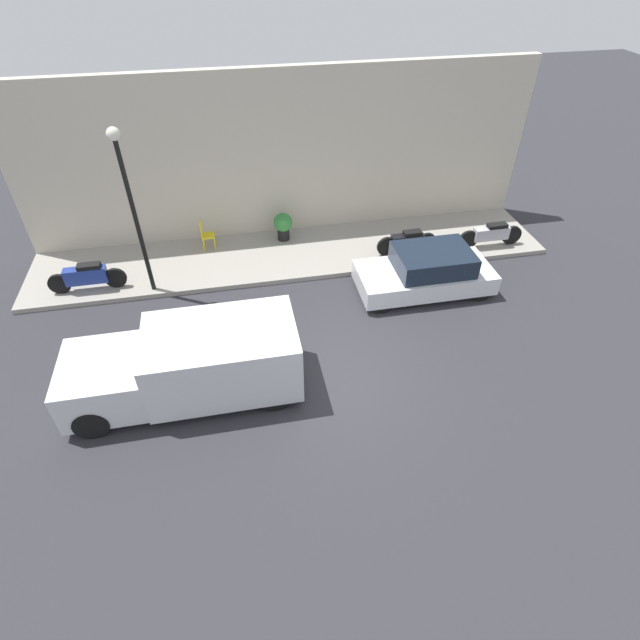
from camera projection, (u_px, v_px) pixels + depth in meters
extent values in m
plane|color=#2D2D33|center=(328.00, 376.00, 11.90)|extent=(60.00, 60.00, 0.00)
cube|color=gray|center=(293.00, 254.00, 15.95)|extent=(2.95, 16.01, 0.15)
cube|color=beige|center=(282.00, 157.00, 15.55)|extent=(0.30, 16.01, 5.22)
cube|color=silver|center=(424.00, 277.00, 14.31)|extent=(1.76, 3.83, 0.55)
cube|color=#192333|center=(433.00, 260.00, 13.98)|extent=(1.55, 2.11, 0.58)
cylinder|color=black|center=(382.00, 303.00, 13.61)|extent=(0.20, 0.60, 0.60)
cylinder|color=black|center=(367.00, 272.00, 14.75)|extent=(0.20, 0.60, 0.60)
cylinder|color=black|center=(482.00, 290.00, 14.05)|extent=(0.20, 0.60, 0.60)
cylinder|color=black|center=(460.00, 261.00, 15.19)|extent=(0.20, 0.60, 0.60)
cube|color=silver|center=(223.00, 357.00, 11.07)|extent=(2.00, 3.31, 1.48)
cube|color=silver|center=(106.00, 380.00, 10.83)|extent=(1.90, 1.78, 1.03)
cube|color=#192333|center=(89.00, 372.00, 10.60)|extent=(1.70, 0.98, 0.41)
cylinder|color=black|center=(91.00, 423.00, 10.35)|extent=(0.22, 0.74, 0.74)
cylinder|color=black|center=(103.00, 365.00, 11.67)|extent=(0.22, 0.74, 0.74)
cylinder|color=black|center=(275.00, 396.00, 10.93)|extent=(0.22, 0.74, 0.74)
cylinder|color=black|center=(266.00, 344.00, 12.24)|extent=(0.22, 0.74, 0.74)
cube|color=navy|center=(86.00, 275.00, 14.02)|extent=(0.30, 1.14, 0.47)
cube|color=black|center=(89.00, 266.00, 13.85)|extent=(0.27, 0.62, 0.12)
cylinder|color=black|center=(60.00, 284.00, 14.03)|extent=(0.10, 0.61, 0.61)
cylinder|color=black|center=(116.00, 278.00, 14.25)|extent=(0.10, 0.61, 0.61)
cube|color=black|center=(407.00, 240.00, 15.56)|extent=(0.30, 1.03, 0.38)
cube|color=black|center=(413.00, 233.00, 15.42)|extent=(0.27, 0.56, 0.12)
cylinder|color=black|center=(387.00, 246.00, 15.55)|extent=(0.10, 0.63, 0.63)
cylinder|color=black|center=(426.00, 242.00, 15.75)|extent=(0.10, 0.63, 0.63)
cube|color=#B7B7BF|center=(491.00, 233.00, 15.87)|extent=(0.30, 1.14, 0.40)
cube|color=black|center=(497.00, 226.00, 15.72)|extent=(0.27, 0.62, 0.12)
cylinder|color=black|center=(468.00, 240.00, 15.85)|extent=(0.10, 0.63, 0.63)
cylinder|color=black|center=(512.00, 235.00, 16.08)|extent=(0.10, 0.63, 0.63)
cylinder|color=black|center=(136.00, 221.00, 12.98)|extent=(0.12, 0.12, 4.34)
sphere|color=silver|center=(113.00, 134.00, 11.53)|extent=(0.32, 0.32, 0.32)
cylinder|color=black|center=(284.00, 234.00, 16.39)|extent=(0.39, 0.39, 0.37)
sphere|color=#337F38|center=(283.00, 222.00, 16.12)|extent=(0.61, 0.61, 0.61)
cube|color=yellow|center=(208.00, 235.00, 15.85)|extent=(0.40, 0.40, 0.04)
cube|color=yellow|center=(201.00, 229.00, 15.66)|extent=(0.40, 0.04, 0.49)
cylinder|color=yellow|center=(215.00, 244.00, 15.89)|extent=(0.04, 0.04, 0.41)
cylinder|color=yellow|center=(214.00, 238.00, 16.15)|extent=(0.04, 0.04, 0.41)
cylinder|color=yellow|center=(204.00, 245.00, 15.84)|extent=(0.04, 0.04, 0.41)
cylinder|color=yellow|center=(204.00, 239.00, 16.10)|extent=(0.04, 0.04, 0.41)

